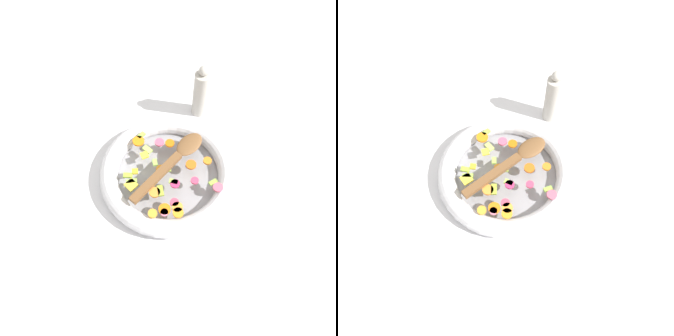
% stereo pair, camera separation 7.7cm
% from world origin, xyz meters
% --- Properties ---
extents(ground_plane, '(4.00, 4.00, 0.00)m').
position_xyz_m(ground_plane, '(0.00, 0.00, 0.00)').
color(ground_plane, silver).
extents(skillet, '(0.38, 0.38, 0.05)m').
position_xyz_m(skillet, '(0.00, 0.00, 0.02)').
color(skillet, gray).
rests_on(skillet, ground_plane).
extents(chopped_vegetables, '(0.27, 0.26, 0.01)m').
position_xyz_m(chopped_vegetables, '(-0.00, -0.03, 0.05)').
color(chopped_vegetables, orange).
rests_on(chopped_vegetables, skillet).
extents(wooden_spoon, '(0.17, 0.26, 0.01)m').
position_xyz_m(wooden_spoon, '(0.01, 0.03, 0.06)').
color(wooden_spoon, brown).
rests_on(wooden_spoon, chopped_vegetables).
extents(pepper_mill, '(0.05, 0.05, 0.18)m').
position_xyz_m(pepper_mill, '(0.05, 0.26, 0.08)').
color(pepper_mill, '#B2ADA3').
rests_on(pepper_mill, ground_plane).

